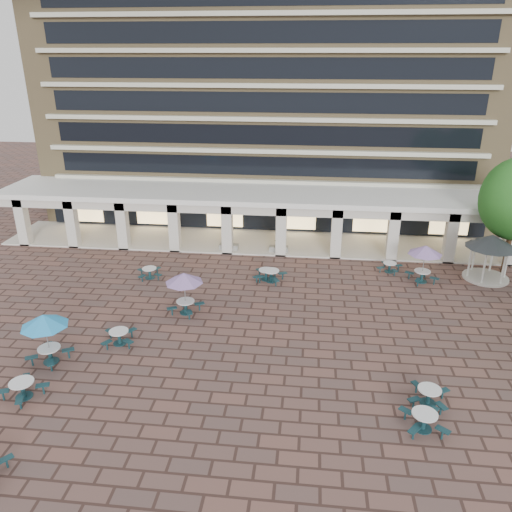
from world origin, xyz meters
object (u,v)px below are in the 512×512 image
object	(u,v)px
picnic_table_1	(22,388)
planter_right	(279,247)
gazebo	(491,246)
picnic_table_3	(429,395)
planter_left	(229,244)

from	to	relation	value
picnic_table_1	planter_right	world-z (taller)	planter_right
picnic_table_1	gazebo	bearing A→B (deg)	55.94
gazebo	picnic_table_3	bearing A→B (deg)	-115.50
planter_right	gazebo	bearing A→B (deg)	-12.64
picnic_table_1	planter_left	world-z (taller)	planter_left
gazebo	planter_right	distance (m)	15.33
picnic_table_1	planter_left	size ratio (longest dim) A/B	1.53
gazebo	planter_left	xyz separation A→B (m)	(-18.84, 3.33, -1.88)
picnic_table_1	gazebo	world-z (taller)	gazebo
planter_left	gazebo	bearing A→B (deg)	-10.01
picnic_table_3	planter_left	xyz separation A→B (m)	(-12.01, 17.63, 0.08)
planter_right	planter_left	bearing A→B (deg)	180.00
picnic_table_3	gazebo	xyz separation A→B (m)	(6.82, 14.31, 1.95)
planter_left	planter_right	bearing A→B (deg)	0.00
gazebo	planter_right	world-z (taller)	gazebo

